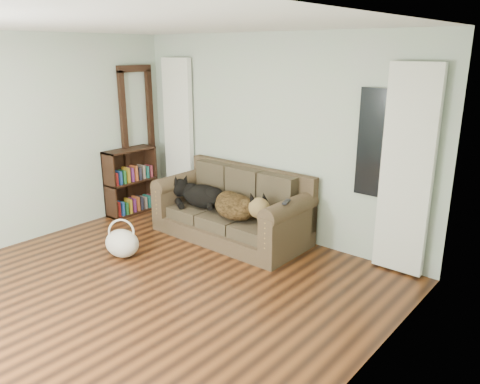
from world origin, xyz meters
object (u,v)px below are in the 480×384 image
Objects in this scene: dog_black_lab at (201,196)px; tote_bag at (122,244)px; sofa at (230,205)px; dog_shepherd at (238,207)px; bookshelf at (131,180)px.

tote_bag is (-0.12, -1.24, -0.32)m from dog_black_lab.
dog_black_lab is (-0.49, -0.04, 0.03)m from sofa.
sofa is 0.24m from dog_shepherd.
sofa is at bearing 1.54° from dog_shepherd.
tote_bag is 1.65m from bookshelf.
dog_shepherd is at bearing 4.78° from bookshelf.
bookshelf is (-1.20, 1.08, 0.34)m from tote_bag.
sofa is 1.82m from bookshelf.
sofa is 2.08× the size of bookshelf.
dog_black_lab is 0.71m from dog_shepherd.
dog_shepherd is 1.48m from tote_bag.
dog_black_lab is 1.51× the size of tote_bag.
dog_black_lab is 0.95× the size of dog_shepherd.
dog_black_lab is 1.28m from tote_bag.
tote_bag is at bearing 80.69° from dog_shepherd.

